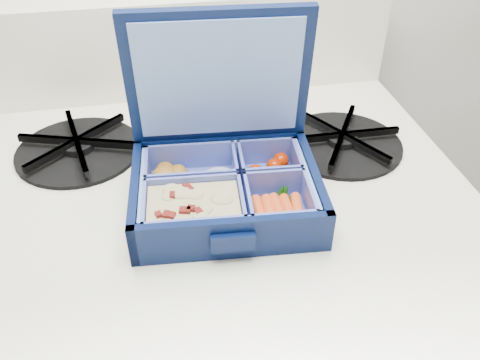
{
  "coord_description": "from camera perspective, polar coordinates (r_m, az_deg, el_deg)",
  "views": [
    {
      "loc": [
        -0.15,
        1.2,
        1.33
      ],
      "look_at": [
        -0.06,
        1.65,
        0.98
      ],
      "focal_mm": 38.0,
      "sensor_mm": 36.0,
      "label": 1
    }
  ],
  "objects": [
    {
      "name": "bento_box",
      "position": [
        0.57,
        -1.61,
        -1.28
      ],
      "size": [
        0.22,
        0.18,
        0.05
      ],
      "primitive_type": null,
      "rotation": [
        0.0,
        0.0,
        -0.08
      ],
      "color": "#041034",
      "rests_on": "stove"
    },
    {
      "name": "burner_grate_rear",
      "position": [
        0.71,
        -17.75,
        3.62
      ],
      "size": [
        0.21,
        0.21,
        0.02
      ],
      "primitive_type": "cylinder",
      "rotation": [
        0.0,
        0.0,
        -0.31
      ],
      "color": "black",
      "rests_on": "stove"
    },
    {
      "name": "fork",
      "position": [
        0.71,
        -3.13,
        4.85
      ],
      "size": [
        0.16,
        0.11,
        0.01
      ],
      "primitive_type": null,
      "rotation": [
        0.0,
        0.0,
        -1.0
      ],
      "color": "silver",
      "rests_on": "stove"
    },
    {
      "name": "burner_grate",
      "position": [
        0.7,
        11.38,
        4.62
      ],
      "size": [
        0.16,
        0.16,
        0.02
      ],
      "primitive_type": "cylinder",
      "rotation": [
        0.0,
        0.0,
        -0.01
      ],
      "color": "black",
      "rests_on": "stove"
    }
  ]
}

